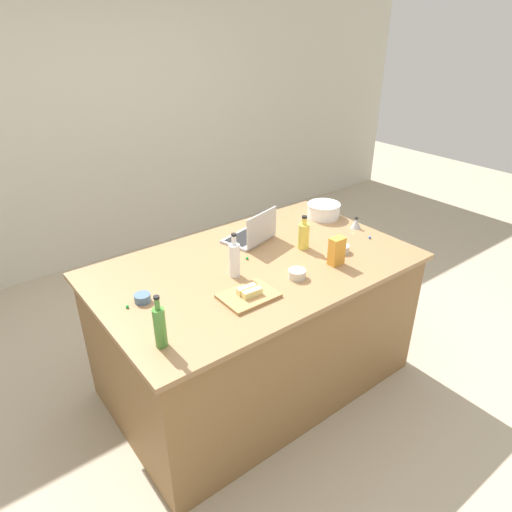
{
  "coord_description": "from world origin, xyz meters",
  "views": [
    {
      "loc": [
        -1.46,
        -1.89,
        2.21
      ],
      "look_at": [
        0.0,
        0.0,
        0.95
      ],
      "focal_mm": 32.06,
      "sensor_mm": 36.0,
      "label": 1
    }
  ],
  "objects_px": {
    "butter_stick_right": "(247,289)",
    "mixing_bowl_large": "(324,210)",
    "bottle_vinegar": "(234,259)",
    "ramekin_small": "(142,298)",
    "laptop": "(252,235)",
    "bottle_olive": "(160,326)",
    "candy_bag": "(337,251)",
    "ramekin_wide": "(297,274)",
    "butter_stick_left": "(252,293)",
    "cutting_board": "(249,296)",
    "ramekin_medium": "(342,249)",
    "bottle_oil": "(304,235)",
    "kitchen_timer": "(356,223)"
  },
  "relations": [
    {
      "from": "butter_stick_right",
      "to": "mixing_bowl_large",
      "type": "bearing_deg",
      "value": 25.29
    },
    {
      "from": "bottle_vinegar",
      "to": "ramekin_small",
      "type": "distance_m",
      "value": 0.54
    },
    {
      "from": "laptop",
      "to": "bottle_olive",
      "type": "height_order",
      "value": "bottle_olive"
    },
    {
      "from": "bottle_vinegar",
      "to": "candy_bag",
      "type": "distance_m",
      "value": 0.61
    },
    {
      "from": "bottle_olive",
      "to": "ramekin_wide",
      "type": "bearing_deg",
      "value": 4.81
    },
    {
      "from": "bottle_vinegar",
      "to": "butter_stick_right",
      "type": "height_order",
      "value": "bottle_vinegar"
    },
    {
      "from": "bottle_vinegar",
      "to": "mixing_bowl_large",
      "type": "bearing_deg",
      "value": 16.76
    },
    {
      "from": "butter_stick_right",
      "to": "candy_bag",
      "type": "height_order",
      "value": "candy_bag"
    },
    {
      "from": "bottle_vinegar",
      "to": "butter_stick_left",
      "type": "relative_size",
      "value": 2.4
    },
    {
      "from": "cutting_board",
      "to": "butter_stick_left",
      "type": "bearing_deg",
      "value": -73.48
    },
    {
      "from": "mixing_bowl_large",
      "to": "butter_stick_right",
      "type": "distance_m",
      "value": 1.19
    },
    {
      "from": "laptop",
      "to": "ramekin_medium",
      "type": "distance_m",
      "value": 0.58
    },
    {
      "from": "bottle_vinegar",
      "to": "bottle_oil",
      "type": "height_order",
      "value": "bottle_vinegar"
    },
    {
      "from": "bottle_olive",
      "to": "cutting_board",
      "type": "relative_size",
      "value": 0.9
    },
    {
      "from": "candy_bag",
      "to": "bottle_oil",
      "type": "bearing_deg",
      "value": 92.01
    },
    {
      "from": "kitchen_timer",
      "to": "bottle_vinegar",
      "type": "bearing_deg",
      "value": -178.47
    },
    {
      "from": "cutting_board",
      "to": "butter_stick_left",
      "type": "relative_size",
      "value": 2.62
    },
    {
      "from": "bottle_oil",
      "to": "kitchen_timer",
      "type": "height_order",
      "value": "bottle_oil"
    },
    {
      "from": "candy_bag",
      "to": "laptop",
      "type": "bearing_deg",
      "value": 110.36
    },
    {
      "from": "candy_bag",
      "to": "cutting_board",
      "type": "bearing_deg",
      "value": 177.85
    },
    {
      "from": "bottle_vinegar",
      "to": "cutting_board",
      "type": "height_order",
      "value": "bottle_vinegar"
    },
    {
      "from": "ramekin_medium",
      "to": "ramekin_wide",
      "type": "height_order",
      "value": "ramekin_wide"
    },
    {
      "from": "kitchen_timer",
      "to": "butter_stick_left",
      "type": "bearing_deg",
      "value": -166.03
    },
    {
      "from": "bottle_olive",
      "to": "ramekin_medium",
      "type": "bearing_deg",
      "value": 6.07
    },
    {
      "from": "cutting_board",
      "to": "bottle_olive",
      "type": "bearing_deg",
      "value": -171.74
    },
    {
      "from": "bottle_olive",
      "to": "butter_stick_right",
      "type": "height_order",
      "value": "bottle_olive"
    },
    {
      "from": "mixing_bowl_large",
      "to": "ramekin_wide",
      "type": "xyz_separation_m",
      "value": [
        -0.75,
        -0.54,
        -0.03
      ]
    },
    {
      "from": "laptop",
      "to": "ramekin_medium",
      "type": "height_order",
      "value": "laptop"
    },
    {
      "from": "butter_stick_left",
      "to": "ramekin_small",
      "type": "distance_m",
      "value": 0.57
    },
    {
      "from": "bottle_olive",
      "to": "kitchen_timer",
      "type": "distance_m",
      "value": 1.7
    },
    {
      "from": "ramekin_wide",
      "to": "candy_bag",
      "type": "height_order",
      "value": "candy_bag"
    },
    {
      "from": "bottle_oil",
      "to": "kitchen_timer",
      "type": "bearing_deg",
      "value": 0.57
    },
    {
      "from": "ramekin_small",
      "to": "ramekin_medium",
      "type": "xyz_separation_m",
      "value": [
        1.23,
        -0.24,
        0.0
      ]
    },
    {
      "from": "mixing_bowl_large",
      "to": "laptop",
      "type": "bearing_deg",
      "value": -179.61
    },
    {
      "from": "butter_stick_right",
      "to": "bottle_oil",
      "type": "bearing_deg",
      "value": 20.32
    },
    {
      "from": "mixing_bowl_large",
      "to": "ramekin_medium",
      "type": "xyz_separation_m",
      "value": [
        -0.31,
        -0.47,
        -0.03
      ]
    },
    {
      "from": "bottle_oil",
      "to": "butter_stick_right",
      "type": "distance_m",
      "value": 0.66
    },
    {
      "from": "ramekin_small",
      "to": "ramekin_medium",
      "type": "relative_size",
      "value": 0.93
    },
    {
      "from": "bottle_vinegar",
      "to": "bottle_oil",
      "type": "bearing_deg",
      "value": 2.41
    },
    {
      "from": "bottle_vinegar",
      "to": "butter_stick_right",
      "type": "distance_m",
      "value": 0.23
    },
    {
      "from": "bottle_olive",
      "to": "candy_bag",
      "type": "bearing_deg",
      "value": 2.7
    },
    {
      "from": "butter_stick_left",
      "to": "butter_stick_right",
      "type": "bearing_deg",
      "value": 92.13
    },
    {
      "from": "laptop",
      "to": "bottle_oil",
      "type": "distance_m",
      "value": 0.34
    },
    {
      "from": "bottle_olive",
      "to": "bottle_oil",
      "type": "distance_m",
      "value": 1.21
    },
    {
      "from": "cutting_board",
      "to": "ramekin_wide",
      "type": "bearing_deg",
      "value": -0.81
    },
    {
      "from": "ramekin_small",
      "to": "bottle_vinegar",
      "type": "bearing_deg",
      "value": -8.03
    },
    {
      "from": "bottle_oil",
      "to": "butter_stick_right",
      "type": "height_order",
      "value": "bottle_oil"
    },
    {
      "from": "bottle_olive",
      "to": "ramekin_small",
      "type": "distance_m",
      "value": 0.4
    },
    {
      "from": "butter_stick_left",
      "to": "kitchen_timer",
      "type": "relative_size",
      "value": 1.43
    },
    {
      "from": "ramekin_medium",
      "to": "candy_bag",
      "type": "xyz_separation_m",
      "value": [
        -0.14,
        -0.08,
        0.06
      ]
    }
  ]
}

